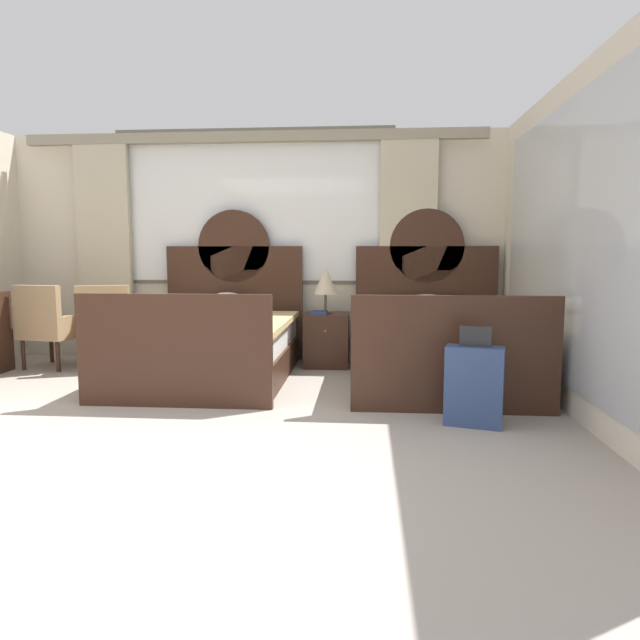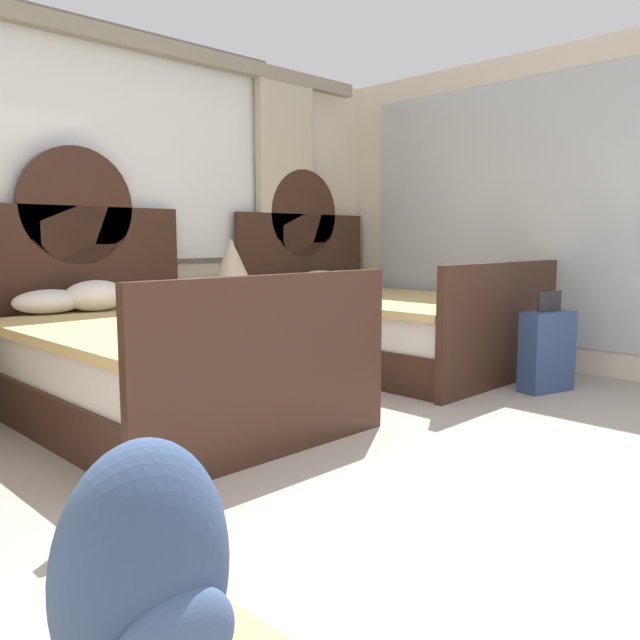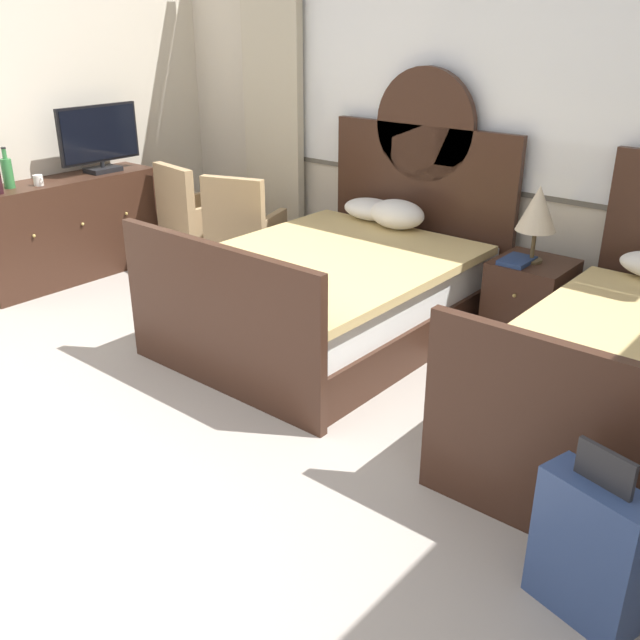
{
  "view_description": "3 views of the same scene",
  "coord_description": "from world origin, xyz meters",
  "px_view_note": "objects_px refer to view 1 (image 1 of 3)",
  "views": [
    {
      "loc": [
        1.34,
        -2.95,
        1.26
      ],
      "look_at": [
        0.95,
        1.82,
        0.7
      ],
      "focal_mm": 31.51,
      "sensor_mm": 36.0,
      "label": 1
    },
    {
      "loc": [
        -2.27,
        -0.92,
        1.12
      ],
      "look_at": [
        0.38,
        1.76,
        0.64
      ],
      "focal_mm": 35.66,
      "sensor_mm": 36.0,
      "label": 2
    },
    {
      "loc": [
        2.7,
        -1.07,
        2.14
      ],
      "look_at": [
        0.5,
        1.56,
        0.65
      ],
      "focal_mm": 39.67,
      "sensor_mm": 36.0,
      "label": 3
    }
  ],
  "objects_px": {
    "book_on_nightstand": "(319,313)",
    "armchair_by_window_left": "(105,324)",
    "bed_near_mirror": "(436,345)",
    "table_lamp_on_nightstand": "(326,281)",
    "bed_near_window": "(212,343)",
    "nightstand_between_beds": "(327,340)",
    "armchair_by_window_centre": "(48,324)",
    "suitcase_on_floor": "(474,386)"
  },
  "relations": [
    {
      "from": "bed_near_mirror",
      "to": "armchair_by_window_centre",
      "type": "height_order",
      "value": "bed_near_mirror"
    },
    {
      "from": "bed_near_mirror",
      "to": "book_on_nightstand",
      "type": "height_order",
      "value": "bed_near_mirror"
    },
    {
      "from": "bed_near_mirror",
      "to": "armchair_by_window_left",
      "type": "xyz_separation_m",
      "value": [
        -3.54,
        0.29,
        0.14
      ]
    },
    {
      "from": "bed_near_window",
      "to": "table_lamp_on_nightstand",
      "type": "distance_m",
      "value": 1.44
    },
    {
      "from": "bed_near_window",
      "to": "armchair_by_window_centre",
      "type": "xyz_separation_m",
      "value": [
        -1.92,
        0.29,
        0.14
      ]
    },
    {
      "from": "armchair_by_window_centre",
      "to": "bed_near_window",
      "type": "bearing_deg",
      "value": -8.64
    },
    {
      "from": "bed_near_window",
      "to": "bed_near_mirror",
      "type": "height_order",
      "value": "same"
    },
    {
      "from": "table_lamp_on_nightstand",
      "to": "armchair_by_window_left",
      "type": "xyz_separation_m",
      "value": [
        -2.39,
        -0.38,
        -0.46
      ]
    },
    {
      "from": "table_lamp_on_nightstand",
      "to": "armchair_by_window_centre",
      "type": "height_order",
      "value": "table_lamp_on_nightstand"
    },
    {
      "from": "nightstand_between_beds",
      "to": "armchair_by_window_left",
      "type": "xyz_separation_m",
      "value": [
        -2.41,
        -0.39,
        0.2
      ]
    },
    {
      "from": "bed_near_mirror",
      "to": "book_on_nightstand",
      "type": "xyz_separation_m",
      "value": [
        -1.22,
        0.58,
        0.25
      ]
    },
    {
      "from": "bed_near_mirror",
      "to": "suitcase_on_floor",
      "type": "distance_m",
      "value": 1.49
    },
    {
      "from": "nightstand_between_beds",
      "to": "suitcase_on_floor",
      "type": "bearing_deg",
      "value": -60.28
    },
    {
      "from": "bed_near_window",
      "to": "book_on_nightstand",
      "type": "xyz_separation_m",
      "value": [
        1.06,
        0.59,
        0.26
      ]
    },
    {
      "from": "bed_near_window",
      "to": "nightstand_between_beds",
      "type": "bearing_deg",
      "value": 31.12
    },
    {
      "from": "armchair_by_window_centre",
      "to": "suitcase_on_floor",
      "type": "xyz_separation_m",
      "value": [
        4.3,
        -1.76,
        -0.2
      ]
    },
    {
      "from": "table_lamp_on_nightstand",
      "to": "suitcase_on_floor",
      "type": "distance_m",
      "value": 2.57
    },
    {
      "from": "table_lamp_on_nightstand",
      "to": "book_on_nightstand",
      "type": "bearing_deg",
      "value": -127.5
    },
    {
      "from": "bed_near_mirror",
      "to": "nightstand_between_beds",
      "type": "xyz_separation_m",
      "value": [
        -1.13,
        0.68,
        -0.06
      ]
    },
    {
      "from": "bed_near_mirror",
      "to": "table_lamp_on_nightstand",
      "type": "xyz_separation_m",
      "value": [
        -1.15,
        0.66,
        0.6
      ]
    },
    {
      "from": "bed_near_window",
      "to": "suitcase_on_floor",
      "type": "xyz_separation_m",
      "value": [
        2.37,
        -1.47,
        -0.06
      ]
    },
    {
      "from": "bed_near_mirror",
      "to": "armchair_by_window_left",
      "type": "bearing_deg",
      "value": 175.4
    },
    {
      "from": "bed_near_mirror",
      "to": "nightstand_between_beds",
      "type": "relative_size",
      "value": 3.74
    },
    {
      "from": "book_on_nightstand",
      "to": "armchair_by_window_centre",
      "type": "relative_size",
      "value": 0.28
    },
    {
      "from": "table_lamp_on_nightstand",
      "to": "bed_near_window",
      "type": "bearing_deg",
      "value": -149.08
    },
    {
      "from": "suitcase_on_floor",
      "to": "armchair_by_window_centre",
      "type": "bearing_deg",
      "value": 157.67
    },
    {
      "from": "armchair_by_window_left",
      "to": "nightstand_between_beds",
      "type": "bearing_deg",
      "value": 9.25
    },
    {
      "from": "bed_near_mirror",
      "to": "armchair_by_window_centre",
      "type": "relative_size",
      "value": 2.41
    },
    {
      "from": "book_on_nightstand",
      "to": "suitcase_on_floor",
      "type": "xyz_separation_m",
      "value": [
        1.31,
        -2.06,
        -0.32
      ]
    },
    {
      "from": "armchair_by_window_left",
      "to": "suitcase_on_floor",
      "type": "bearing_deg",
      "value": -25.89
    },
    {
      "from": "book_on_nightstand",
      "to": "armchair_by_window_left",
      "type": "distance_m",
      "value": 2.35
    },
    {
      "from": "bed_near_mirror",
      "to": "armchair_by_window_centre",
      "type": "distance_m",
      "value": 4.21
    },
    {
      "from": "nightstand_between_beds",
      "to": "table_lamp_on_nightstand",
      "type": "relative_size",
      "value": 1.16
    },
    {
      "from": "table_lamp_on_nightstand",
      "to": "bed_near_mirror",
      "type": "bearing_deg",
      "value": -29.96
    },
    {
      "from": "table_lamp_on_nightstand",
      "to": "armchair_by_window_left",
      "type": "height_order",
      "value": "table_lamp_on_nightstand"
    },
    {
      "from": "armchair_by_window_left",
      "to": "bed_near_window",
      "type": "bearing_deg",
      "value": -13.11
    },
    {
      "from": "armchair_by_window_centre",
      "to": "suitcase_on_floor",
      "type": "relative_size",
      "value": 1.26
    },
    {
      "from": "nightstand_between_beds",
      "to": "armchair_by_window_centre",
      "type": "height_order",
      "value": "armchair_by_window_centre"
    },
    {
      "from": "nightstand_between_beds",
      "to": "armchair_by_window_left",
      "type": "height_order",
      "value": "armchair_by_window_left"
    },
    {
      "from": "table_lamp_on_nightstand",
      "to": "suitcase_on_floor",
      "type": "height_order",
      "value": "table_lamp_on_nightstand"
    },
    {
      "from": "armchair_by_window_centre",
      "to": "suitcase_on_floor",
      "type": "height_order",
      "value": "armchair_by_window_centre"
    },
    {
      "from": "table_lamp_on_nightstand",
      "to": "suitcase_on_floor",
      "type": "bearing_deg",
      "value": -59.81
    }
  ]
}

